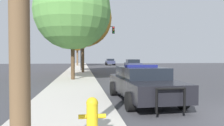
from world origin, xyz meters
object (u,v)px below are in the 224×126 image
object	(u,v)px
car_background_distant	(110,62)
tree_sidewalk_mid	(83,18)
tree_sidewalk_far	(77,38)
tree_sidewalk_near	(73,11)
traffic_light	(94,38)
fire_hydrant	(92,114)
police_car	(143,83)
car_background_oncoming	(133,65)

from	to	relation	value
car_background_distant	tree_sidewalk_mid	world-z (taller)	tree_sidewalk_mid
tree_sidewalk_far	tree_sidewalk_near	distance (m)	27.06
car_background_distant	tree_sidewalk_near	distance (m)	32.61
traffic_light	tree_sidewalk_far	distance (m)	15.89
car_background_distant	tree_sidewalk_mid	size ratio (longest dim) A/B	0.46
car_background_distant	tree_sidewalk_mid	distance (m)	25.30
tree_sidewalk_far	tree_sidewalk_mid	world-z (taller)	tree_sidewalk_mid
traffic_light	tree_sidewalk_far	world-z (taller)	tree_sidewalk_far
tree_sidewalk_far	fire_hydrant	bearing A→B (deg)	-88.45
police_car	tree_sidewalk_near	xyz separation A→B (m)	(-3.09, 7.83, 4.42)
police_car	tree_sidewalk_near	world-z (taller)	tree_sidewalk_near
traffic_light	tree_sidewalk_far	xyz separation A→B (m)	(-2.41, 15.65, 1.33)
tree_sidewalk_near	tree_sidewalk_mid	xyz separation A→B (m)	(0.78, 7.59, 0.85)
traffic_light	car_background_oncoming	world-z (taller)	traffic_light
police_car	tree_sidewalk_mid	world-z (taller)	tree_sidewalk_mid
police_car	car_background_oncoming	xyz separation A→B (m)	(4.36, 19.97, 0.04)
fire_hydrant	car_background_distant	bearing A→B (deg)	82.06
traffic_light	fire_hydrant	bearing A→B (deg)	-93.37
tree_sidewalk_far	tree_sidewalk_mid	size ratio (longest dim) A/B	0.87
car_background_oncoming	tree_sidewalk_near	distance (m)	14.90
fire_hydrant	car_background_oncoming	size ratio (longest dim) A/B	0.20
tree_sidewalk_near	traffic_light	bearing A→B (deg)	78.95
car_background_distant	car_background_oncoming	xyz separation A→B (m)	(0.55, -19.43, 0.03)
fire_hydrant	car_background_distant	world-z (taller)	car_background_distant
fire_hydrant	tree_sidewalk_mid	bearing A→B (deg)	90.24
police_car	tree_sidewalk_far	size ratio (longest dim) A/B	0.64
car_background_oncoming	car_background_distant	bearing A→B (deg)	-84.52
car_background_distant	tree_sidewalk_near	bearing A→B (deg)	-102.52
traffic_light	car_background_distant	bearing A→B (deg)	76.94
tree_sidewalk_mid	car_background_oncoming	bearing A→B (deg)	34.28
police_car	tree_sidewalk_near	size ratio (longest dim) A/B	0.64
traffic_light	car_background_oncoming	xyz separation A→B (m)	(5.23, 0.73, -3.40)
police_car	fire_hydrant	world-z (taller)	police_car
police_car	car_background_distant	bearing A→B (deg)	-97.69
car_background_oncoming	tree_sidewalk_far	world-z (taller)	tree_sidewalk_far
traffic_light	police_car	bearing A→B (deg)	-87.43
tree_sidewalk_near	tree_sidewalk_mid	world-z (taller)	tree_sidewalk_mid
car_background_distant	tree_sidewalk_near	xyz separation A→B (m)	(-6.90, -31.57, 4.41)
traffic_light	car_background_distant	world-z (taller)	traffic_light
tree_sidewalk_far	tree_sidewalk_near	xyz separation A→B (m)	(0.18, -27.06, -0.34)
car_background_oncoming	tree_sidewalk_near	bearing A→B (deg)	62.29
fire_hydrant	tree_sidewalk_mid	distance (m)	20.07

